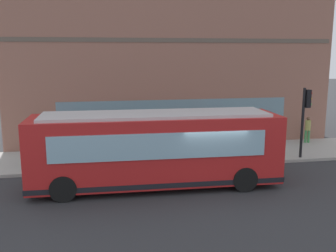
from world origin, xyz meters
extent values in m
plane|color=#2D2D30|center=(0.00, 0.00, 0.00)|extent=(120.00, 120.00, 0.00)
cube|color=#9E9991|center=(4.70, 0.00, 0.07)|extent=(4.20, 40.00, 0.15)
cube|color=#8C5B4C|center=(10.62, 0.00, 5.56)|extent=(7.65, 19.04, 11.12)
cube|color=brown|center=(6.95, 0.00, 6.12)|extent=(0.36, 18.66, 0.24)
cube|color=slate|center=(6.85, 0.00, 1.60)|extent=(0.12, 13.33, 2.40)
cube|color=red|center=(0.43, 2.12, 1.60)|extent=(2.74, 10.06, 2.70)
cube|color=silver|center=(0.43, 2.12, 3.01)|extent=(2.34, 9.05, 0.12)
cube|color=#8CB2C6|center=(0.55, 7.10, 2.05)|extent=(2.20, 0.13, 1.20)
cube|color=#8CB2C6|center=(1.70, 2.09, 2.00)|extent=(0.26, 8.20, 1.00)
cube|color=#8CB2C6|center=(-0.84, 2.15, 2.00)|extent=(0.26, 8.20, 1.00)
cube|color=black|center=(0.43, 2.12, 0.43)|extent=(2.78, 10.10, 0.20)
cylinder|color=black|center=(1.66, 5.69, 0.50)|extent=(0.32, 1.01, 1.00)
cylinder|color=black|center=(-0.64, 5.75, 0.50)|extent=(0.32, 1.01, 1.00)
cylinder|color=black|center=(1.50, -1.31, 0.50)|extent=(0.32, 1.01, 1.00)
cylinder|color=black|center=(-0.80, -1.25, 0.50)|extent=(0.32, 1.01, 1.00)
cylinder|color=black|center=(2.99, -5.76, 1.94)|extent=(0.14, 0.14, 3.57)
cube|color=black|center=(2.99, -5.95, 3.17)|extent=(0.32, 0.24, 0.90)
sphere|color=red|center=(2.99, -6.08, 3.45)|extent=(0.20, 0.20, 0.20)
sphere|color=yellow|center=(2.99, -6.08, 3.17)|extent=(0.20, 0.20, 0.20)
sphere|color=green|center=(2.99, -6.08, 2.89)|extent=(0.20, 0.20, 0.20)
cylinder|color=gold|center=(4.01, -4.94, 0.43)|extent=(0.24, 0.24, 0.55)
sphere|color=gold|center=(4.01, -4.94, 0.78)|extent=(0.22, 0.22, 0.22)
cylinder|color=gold|center=(4.01, -5.11, 0.48)|extent=(0.10, 0.12, 0.10)
cylinder|color=gold|center=(4.18, -4.94, 0.48)|extent=(0.12, 0.10, 0.10)
cylinder|color=#3F8C4C|center=(5.92, -7.91, 0.53)|extent=(0.14, 0.14, 0.76)
cylinder|color=#3F8C4C|center=(5.96, -7.74, 0.53)|extent=(0.14, 0.14, 0.76)
cylinder|color=#99994C|center=(5.94, -7.82, 1.20)|extent=(0.32, 0.32, 0.60)
sphere|color=brown|center=(5.94, -7.82, 1.61)|extent=(0.20, 0.20, 0.20)
cylinder|color=gold|center=(4.76, -2.45, 0.56)|extent=(0.14, 0.14, 0.81)
cylinder|color=gold|center=(4.60, -2.37, 0.56)|extent=(0.14, 0.14, 0.81)
cylinder|color=gold|center=(4.68, -2.41, 1.28)|extent=(0.32, 0.32, 0.64)
sphere|color=brown|center=(4.68, -2.41, 1.71)|extent=(0.22, 0.22, 0.22)
cylinder|color=#3F8C4C|center=(3.88, 3.06, 0.57)|extent=(0.14, 0.14, 0.85)
cylinder|color=#3F8C4C|center=(4.06, 3.07, 0.57)|extent=(0.14, 0.14, 0.85)
cylinder|color=#3F8C4C|center=(3.97, 3.07, 1.34)|extent=(0.32, 0.32, 0.67)
sphere|color=#9E704C|center=(3.97, 3.07, 1.79)|extent=(0.23, 0.23, 0.23)
cylinder|color=black|center=(3.97, 7.81, 0.54)|extent=(0.14, 0.14, 0.77)
cylinder|color=black|center=(3.79, 7.83, 0.54)|extent=(0.14, 0.14, 0.77)
cylinder|color=#99994C|center=(3.88, 7.82, 1.23)|extent=(0.32, 0.32, 0.61)
sphere|color=#9E704C|center=(3.88, 7.82, 1.64)|extent=(0.21, 0.21, 0.21)
cube|color=#197233|center=(5.94, 0.14, 0.60)|extent=(0.44, 0.40, 0.90)
cube|color=#8CB2C6|center=(5.94, -0.07, 0.78)|extent=(0.35, 0.03, 0.30)
camera|label=1|loc=(-14.56, 4.34, 5.42)|focal=41.00mm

